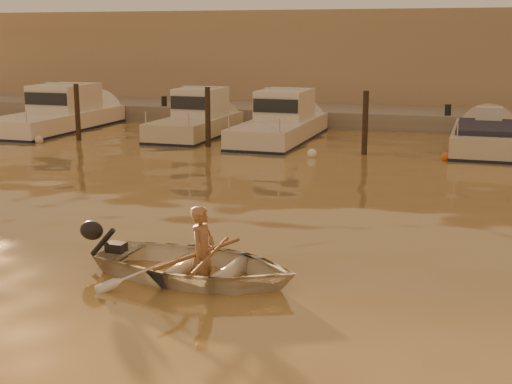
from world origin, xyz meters
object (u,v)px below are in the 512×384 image
(moored_boat_3, at_px, (487,143))
(waterfront_building, at_px, (415,62))
(dinghy, at_px, (197,265))
(person, at_px, (202,253))
(moored_boat_0, at_px, (56,114))
(moored_boat_1, at_px, (196,119))
(moored_boat_2, at_px, (280,123))

(moored_boat_3, relative_size, waterfront_building, 0.14)
(dinghy, xyz_separation_m, person, (0.10, -0.01, 0.22))
(moored_boat_0, xyz_separation_m, moored_boat_1, (5.97, 0.00, 0.00))
(moored_boat_1, xyz_separation_m, moored_boat_2, (3.26, 0.00, 0.00))
(dinghy, bearing_deg, person, -90.00)
(moored_boat_1, relative_size, waterfront_building, 0.13)
(person, relative_size, waterfront_building, 0.03)
(moored_boat_3, bearing_deg, dinghy, -106.09)
(moored_boat_1, distance_m, moored_boat_2, 3.26)
(dinghy, relative_size, moored_boat_2, 0.46)
(dinghy, distance_m, moored_boat_2, 15.00)
(moored_boat_2, bearing_deg, moored_boat_1, 180.00)
(person, xyz_separation_m, moored_boat_0, (-12.19, 14.73, 0.19))
(moored_boat_0, distance_m, waterfront_building, 17.00)
(moored_boat_2, relative_size, moored_boat_3, 1.14)
(dinghy, distance_m, moored_boat_0, 19.05)
(person, relative_size, moored_boat_1, 0.24)
(person, height_order, moored_boat_0, moored_boat_0)
(moored_boat_3, distance_m, waterfront_building, 11.75)
(person, height_order, moored_boat_3, person)
(moored_boat_0, relative_size, waterfront_building, 0.17)
(waterfront_building, bearing_deg, moored_boat_2, -108.14)
(dinghy, height_order, person, person)
(person, distance_m, moored_boat_2, 15.02)
(person, relative_size, moored_boat_3, 0.23)
(dinghy, height_order, waterfront_building, waterfront_building)
(moored_boat_2, bearing_deg, moored_boat_3, 0.00)
(person, xyz_separation_m, waterfront_building, (0.65, 25.73, 1.97))
(moored_boat_1, bearing_deg, moored_boat_0, 180.00)
(moored_boat_2, height_order, moored_boat_3, moored_boat_2)
(dinghy, bearing_deg, moored_boat_1, 28.01)
(moored_boat_1, xyz_separation_m, waterfront_building, (6.87, 11.00, 1.77))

